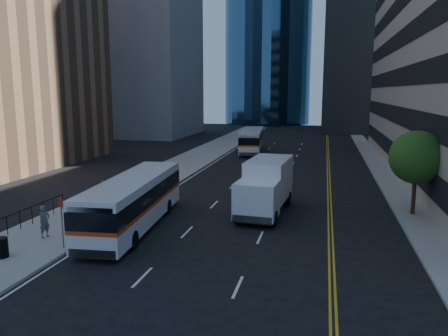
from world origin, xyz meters
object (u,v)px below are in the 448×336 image
Objects in this scene: box_truck at (266,186)px; trash_can at (1,248)px; pedestrian at (45,222)px; street_tree at (417,157)px; bus_front at (134,200)px; bus_rear at (252,140)px.

trash_can is at bearing -130.60° from box_truck.
pedestrian is (-10.31, -7.64, -0.75)m from box_truck.
trash_can is at bearing -168.71° from pedestrian.
street_tree is at bearing 31.10° from trash_can.
pedestrian is at bearing -138.94° from box_truck.
bus_front reaches higher than bus_rear.
street_tree is 29.72m from bus_rear.
street_tree is at bearing -49.24° from pedestrian.
bus_rear is 6.64× the size of pedestrian.
bus_rear is (1.38, 31.85, -0.01)m from bus_front.
box_truck is at bearing 29.69° from bus_front.
bus_front is 4.71m from pedestrian.
pedestrian is at bearing -155.22° from street_tree.
street_tree is at bearing 15.72° from bus_front.
bus_front is 31.88m from bus_rear.
bus_front is 7.07m from trash_can.
bus_rear is 1.58× the size of box_truck.
bus_rear is 27.74m from box_truck.
bus_rear reaches higher than trash_can.
street_tree reaches higher than bus_front.
trash_can is (-19.41, -11.71, -3.04)m from street_tree.
pedestrian is at bearing -103.54° from bus_rear.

